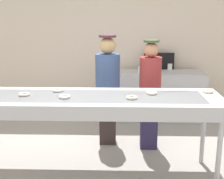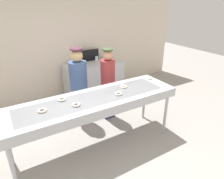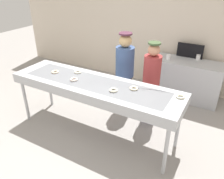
{
  "view_description": "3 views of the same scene",
  "coord_description": "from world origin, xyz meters",
  "px_view_note": "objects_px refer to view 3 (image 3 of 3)",
  "views": [
    {
      "loc": [
        0.29,
        -3.37,
        1.94
      ],
      "look_at": [
        0.19,
        0.01,
        1.07
      ],
      "focal_mm": 48.83,
      "sensor_mm": 36.0,
      "label": 1
    },
    {
      "loc": [
        -1.26,
        -2.66,
        2.48
      ],
      "look_at": [
        0.35,
        0.02,
        1.05
      ],
      "focal_mm": 32.23,
      "sensor_mm": 36.0,
      "label": 2
    },
    {
      "loc": [
        1.85,
        -2.7,
        2.59
      ],
      "look_at": [
        0.31,
        0.05,
        0.92
      ],
      "focal_mm": 35.92,
      "sensor_mm": 36.0,
      "label": 3
    }
  ],
  "objects_px": {
    "fryer_conveyor": "(94,87)",
    "sugar_donut_4": "(78,72)",
    "sugar_donut_3": "(134,88)",
    "prep_counter": "(183,79)",
    "sugar_donut_2": "(180,97)",
    "menu_display": "(190,51)",
    "paper_cup_0": "(168,57)",
    "sugar_donut_5": "(74,79)",
    "sugar_donut_0": "(55,72)",
    "paper_cup_1": "(198,57)",
    "worker_assistant": "(151,81)",
    "sugar_donut_1": "(114,90)",
    "worker_baker": "(125,69)"
  },
  "relations": [
    {
      "from": "fryer_conveyor",
      "to": "sugar_donut_2",
      "type": "height_order",
      "value": "sugar_donut_2"
    },
    {
      "from": "paper_cup_1",
      "to": "menu_display",
      "type": "relative_size",
      "value": 0.2
    },
    {
      "from": "fryer_conveyor",
      "to": "sugar_donut_4",
      "type": "xyz_separation_m",
      "value": [
        -0.47,
        0.2,
        0.1
      ]
    },
    {
      "from": "worker_assistant",
      "to": "paper_cup_1",
      "type": "relative_size",
      "value": 13.83
    },
    {
      "from": "sugar_donut_2",
      "to": "paper_cup_1",
      "type": "xyz_separation_m",
      "value": [
        -0.13,
        2.09,
        -0.08
      ]
    },
    {
      "from": "sugar_donut_5",
      "to": "sugar_donut_0",
      "type": "bearing_deg",
      "value": 170.53
    },
    {
      "from": "sugar_donut_5",
      "to": "sugar_donut_1",
      "type": "bearing_deg",
      "value": -0.77
    },
    {
      "from": "fryer_conveyor",
      "to": "sugar_donut_5",
      "type": "height_order",
      "value": "sugar_donut_5"
    },
    {
      "from": "sugar_donut_5",
      "to": "menu_display",
      "type": "bearing_deg",
      "value": 60.81
    },
    {
      "from": "sugar_donut_0",
      "to": "worker_assistant",
      "type": "distance_m",
      "value": 1.72
    },
    {
      "from": "sugar_donut_1",
      "to": "sugar_donut_4",
      "type": "height_order",
      "value": "same"
    },
    {
      "from": "fryer_conveyor",
      "to": "sugar_donut_4",
      "type": "bearing_deg",
      "value": 157.41
    },
    {
      "from": "worker_assistant",
      "to": "paper_cup_1",
      "type": "bearing_deg",
      "value": -103.66
    },
    {
      "from": "sugar_donut_3",
      "to": "prep_counter",
      "type": "relative_size",
      "value": 0.08
    },
    {
      "from": "sugar_donut_1",
      "to": "worker_assistant",
      "type": "height_order",
      "value": "worker_assistant"
    },
    {
      "from": "sugar_donut_2",
      "to": "menu_display",
      "type": "distance_m",
      "value": 2.16
    },
    {
      "from": "fryer_conveyor",
      "to": "sugar_donut_4",
      "type": "height_order",
      "value": "sugar_donut_4"
    },
    {
      "from": "sugar_donut_3",
      "to": "sugar_donut_5",
      "type": "bearing_deg",
      "value": -169.08
    },
    {
      "from": "sugar_donut_2",
      "to": "fryer_conveyor",
      "type": "bearing_deg",
      "value": -171.49
    },
    {
      "from": "prep_counter",
      "to": "sugar_donut_5",
      "type": "bearing_deg",
      "value": -122.05
    },
    {
      "from": "sugar_donut_4",
      "to": "sugar_donut_5",
      "type": "bearing_deg",
      "value": -65.01
    },
    {
      "from": "sugar_donut_3",
      "to": "prep_counter",
      "type": "xyz_separation_m",
      "value": [
        0.35,
        1.97,
        -0.57
      ]
    },
    {
      "from": "paper_cup_0",
      "to": "menu_display",
      "type": "relative_size",
      "value": 0.2
    },
    {
      "from": "sugar_donut_5",
      "to": "sugar_donut_2",
      "type": "bearing_deg",
      "value": 9.66
    },
    {
      "from": "sugar_donut_0",
      "to": "sugar_donut_2",
      "type": "relative_size",
      "value": 1.0
    },
    {
      "from": "sugar_donut_3",
      "to": "sugar_donut_5",
      "type": "height_order",
      "value": "same"
    },
    {
      "from": "paper_cup_1",
      "to": "sugar_donut_1",
      "type": "bearing_deg",
      "value": -108.49
    },
    {
      "from": "sugar_donut_0",
      "to": "menu_display",
      "type": "height_order",
      "value": "menu_display"
    },
    {
      "from": "fryer_conveyor",
      "to": "sugar_donut_3",
      "type": "distance_m",
      "value": 0.67
    },
    {
      "from": "sugar_donut_0",
      "to": "worker_assistant",
      "type": "relative_size",
      "value": 0.08
    },
    {
      "from": "fryer_conveyor",
      "to": "sugar_donut_0",
      "type": "bearing_deg",
      "value": -179.67
    },
    {
      "from": "sugar_donut_5",
      "to": "worker_assistant",
      "type": "distance_m",
      "value": 1.36
    },
    {
      "from": "sugar_donut_2",
      "to": "menu_display",
      "type": "xyz_separation_m",
      "value": [
        -0.33,
        2.13,
        0.02
      ]
    },
    {
      "from": "sugar_donut_0",
      "to": "sugar_donut_4",
      "type": "bearing_deg",
      "value": 29.74
    },
    {
      "from": "paper_cup_0",
      "to": "sugar_donut_2",
      "type": "bearing_deg",
      "value": -68.24
    },
    {
      "from": "fryer_conveyor",
      "to": "sugar_donut_3",
      "type": "xyz_separation_m",
      "value": [
        0.66,
        0.11,
        0.1
      ]
    },
    {
      "from": "worker_assistant",
      "to": "sugar_donut_4",
      "type": "bearing_deg",
      "value": 30.67
    },
    {
      "from": "sugar_donut_3",
      "to": "prep_counter",
      "type": "height_order",
      "value": "sugar_donut_3"
    },
    {
      "from": "sugar_donut_5",
      "to": "paper_cup_0",
      "type": "height_order",
      "value": "sugar_donut_5"
    },
    {
      "from": "worker_baker",
      "to": "menu_display",
      "type": "relative_size",
      "value": 2.86
    },
    {
      "from": "worker_assistant",
      "to": "paper_cup_0",
      "type": "bearing_deg",
      "value": -82.25
    },
    {
      "from": "menu_display",
      "to": "sugar_donut_4",
      "type": "bearing_deg",
      "value": -124.78
    },
    {
      "from": "worker_assistant",
      "to": "paper_cup_0",
      "type": "xyz_separation_m",
      "value": [
        -0.06,
        1.19,
        0.07
      ]
    },
    {
      "from": "prep_counter",
      "to": "paper_cup_0",
      "type": "distance_m",
      "value": 0.63
    },
    {
      "from": "sugar_donut_1",
      "to": "worker_baker",
      "type": "distance_m",
      "value": 1.06
    },
    {
      "from": "sugar_donut_0",
      "to": "sugar_donut_2",
      "type": "bearing_deg",
      "value": 5.41
    },
    {
      "from": "sugar_donut_4",
      "to": "paper_cup_1",
      "type": "relative_size",
      "value": 1.15
    },
    {
      "from": "sugar_donut_1",
      "to": "menu_display",
      "type": "xyz_separation_m",
      "value": [
        0.6,
        2.43,
        0.02
      ]
    },
    {
      "from": "sugar_donut_1",
      "to": "paper_cup_1",
      "type": "relative_size",
      "value": 1.15
    },
    {
      "from": "sugar_donut_4",
      "to": "paper_cup_1",
      "type": "bearing_deg",
      "value": 51.1
    }
  ]
}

